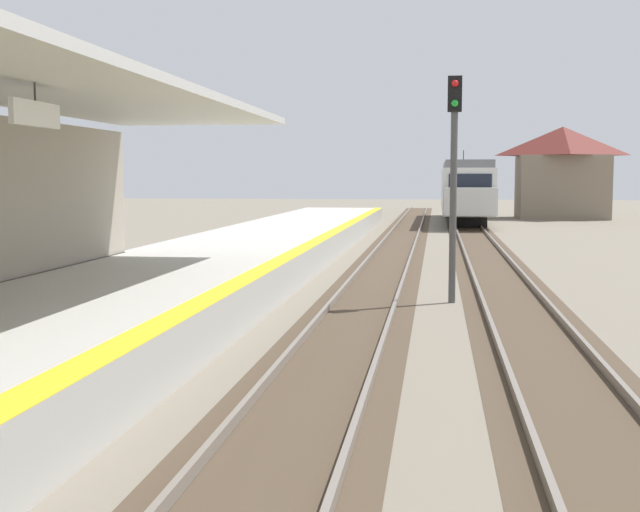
% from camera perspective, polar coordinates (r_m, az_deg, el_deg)
% --- Properties ---
extents(station_platform, '(5.00, 80.00, 0.91)m').
position_cam_1_polar(station_platform, '(15.80, -14.51, -3.73)').
color(station_platform, '#B7B5AD').
rests_on(station_platform, ground).
extents(track_pair_nearest_platform, '(2.34, 120.00, 0.16)m').
position_cam_1_polar(track_pair_nearest_platform, '(18.69, 2.95, -3.40)').
color(track_pair_nearest_platform, '#4C3D2D').
rests_on(track_pair_nearest_platform, ground).
extents(track_pair_middle, '(2.34, 120.00, 0.16)m').
position_cam_1_polar(track_pair_middle, '(18.71, 13.41, -3.54)').
color(track_pair_middle, '#4C3D2D').
rests_on(track_pair_middle, ground).
extents(approaching_train, '(2.93, 19.60, 4.76)m').
position_cam_1_polar(approaching_train, '(54.83, 9.90, 4.59)').
color(approaching_train, silver).
rests_on(approaching_train, ground).
extents(rail_signal_post, '(0.32, 0.34, 5.20)m').
position_cam_1_polar(rail_signal_post, '(19.42, 9.15, 6.18)').
color(rail_signal_post, '#4C4C4C').
rests_on(rail_signal_post, ground).
extents(distant_trackside_house, '(6.60, 5.28, 6.40)m').
position_cam_1_polar(distant_trackside_house, '(60.85, 16.24, 5.62)').
color(distant_trackside_house, '#7F705B').
rests_on(distant_trackside_house, ground).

